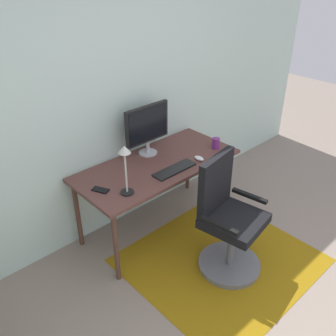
{
  "coord_description": "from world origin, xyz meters",
  "views": [
    {
      "loc": [
        -1.72,
        -0.46,
        2.43
      ],
      "look_at": [
        0.12,
        1.53,
        0.83
      ],
      "focal_mm": 39.62,
      "sensor_mm": 36.0,
      "label": 1
    }
  ],
  "objects": [
    {
      "name": "wall_back",
      "position": [
        0.0,
        2.2,
        1.3
      ],
      "size": [
        6.0,
        0.1,
        2.6
      ],
      "primitive_type": "cube",
      "color": "silver",
      "rests_on": "ground"
    },
    {
      "name": "area_rug",
      "position": [
        0.31,
        1.03,
        0.0
      ],
      "size": [
        1.55,
        1.43,
        0.01
      ],
      "primitive_type": "cube",
      "color": "#8A640D",
      "rests_on": "ground"
    },
    {
      "name": "desk",
      "position": [
        0.22,
        1.78,
        0.66
      ],
      "size": [
        1.55,
        0.71,
        0.73
      ],
      "color": "brown",
      "rests_on": "ground"
    },
    {
      "name": "monitor",
      "position": [
        0.29,
        1.99,
        1.02
      ],
      "size": [
        0.48,
        0.18,
        0.49
      ],
      "color": "#B2B2B7",
      "rests_on": "desk"
    },
    {
      "name": "keyboard",
      "position": [
        0.25,
        1.58,
        0.74
      ],
      "size": [
        0.43,
        0.13,
        0.02
      ],
      "primitive_type": "cube",
      "color": "black",
      "rests_on": "desk"
    },
    {
      "name": "computer_mouse",
      "position": [
        0.55,
        1.56,
        0.75
      ],
      "size": [
        0.06,
        0.1,
        0.03
      ],
      "primitive_type": "ellipsoid",
      "color": "white",
      "rests_on": "desk"
    },
    {
      "name": "coffee_cup",
      "position": [
        0.85,
        1.61,
        0.78
      ],
      "size": [
        0.07,
        0.07,
        0.11
      ],
      "primitive_type": "cylinder",
      "color": "#6E2777",
      "rests_on": "desk"
    },
    {
      "name": "cell_phone",
      "position": [
        -0.41,
        1.76,
        0.73
      ],
      "size": [
        0.12,
        0.16,
        0.01
      ],
      "primitive_type": "cube",
      "rotation": [
        0.0,
        0.0,
        0.44
      ],
      "color": "black",
      "rests_on": "desk"
    },
    {
      "name": "desk_lamp",
      "position": [
        -0.27,
        1.58,
        1.02
      ],
      "size": [
        0.11,
        0.11,
        0.43
      ],
      "color": "black",
      "rests_on": "desk"
    },
    {
      "name": "office_chair",
      "position": [
        0.3,
        0.98,
        0.43
      ],
      "size": [
        0.58,
        0.54,
        1.05
      ],
      "rotation": [
        0.0,
        0.0,
        0.17
      ],
      "color": "slate",
      "rests_on": "ground"
    }
  ]
}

